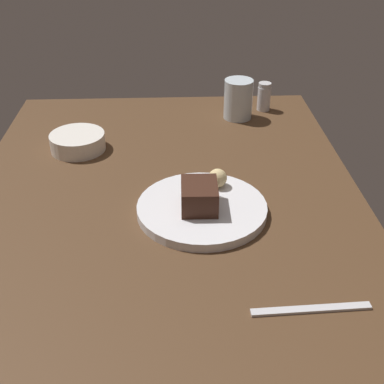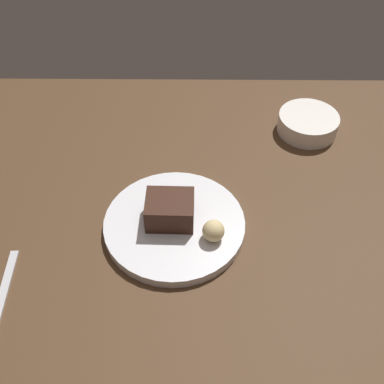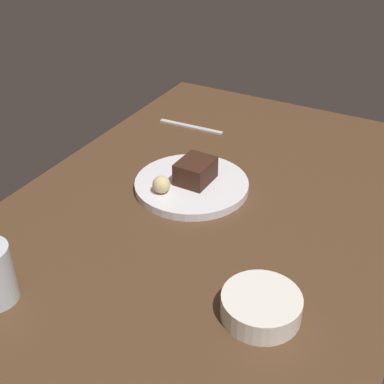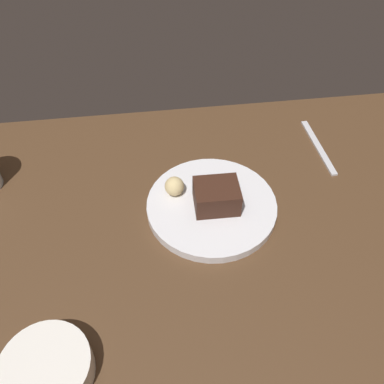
# 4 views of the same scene
# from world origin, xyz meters

# --- Properties ---
(dining_table) EXTENTS (1.20, 0.84, 0.03)m
(dining_table) POSITION_xyz_m (0.00, 0.00, 0.01)
(dining_table) COLOR #4C331E
(dining_table) RESTS_ON ground
(dessert_plate) EXTENTS (0.26, 0.26, 0.02)m
(dessert_plate) POSITION_xyz_m (0.03, 0.07, 0.04)
(dessert_plate) COLOR silver
(dessert_plate) RESTS_ON dining_table
(chocolate_cake_slice) EXTENTS (0.09, 0.07, 0.05)m
(chocolate_cake_slice) POSITION_xyz_m (0.04, 0.07, 0.07)
(chocolate_cake_slice) COLOR #381E14
(chocolate_cake_slice) RESTS_ON dessert_plate
(bread_roll) EXTENTS (0.04, 0.04, 0.04)m
(bread_roll) POSITION_xyz_m (-0.04, 0.11, 0.07)
(bread_roll) COLOR #DBC184
(bread_roll) RESTS_ON dessert_plate
(side_bowl) EXTENTS (0.13, 0.13, 0.04)m
(side_bowl) POSITION_xyz_m (-0.26, -0.21, 0.05)
(side_bowl) COLOR white
(side_bowl) RESTS_ON dining_table
(butter_knife) EXTENTS (0.02, 0.19, 0.01)m
(butter_knife) POSITION_xyz_m (0.31, 0.23, 0.03)
(butter_knife) COLOR silver
(butter_knife) RESTS_ON dining_table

